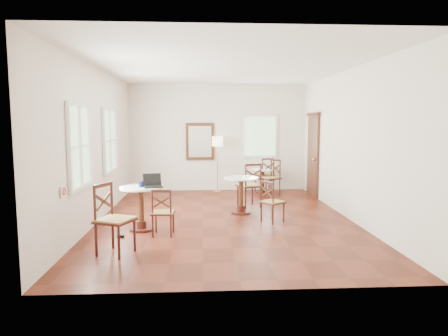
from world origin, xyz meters
name	(u,v)px	position (x,y,z in m)	size (l,w,h in m)	color
ground	(225,219)	(0.00, 0.00, 0.00)	(7.00, 7.00, 0.00)	#531B0E
room_shell	(221,125)	(-0.06, 0.27, 1.89)	(5.02, 7.02, 3.01)	silver
cafe_table_near	(141,203)	(-1.55, -0.79, 0.49)	(0.75, 0.75, 0.79)	#3F170F
cafe_table_mid	(241,191)	(0.37, 0.46, 0.48)	(0.74, 0.74, 0.78)	#3F170F
cafe_table_back	(263,178)	(1.22, 2.92, 0.41)	(0.63, 0.63, 0.66)	#3F170F
chair_near_a	(163,212)	(-1.13, -1.14, 0.41)	(0.40, 0.40, 0.82)	#3F170F
chair_near_b	(113,219)	(-1.77, -2.07, 0.52)	(0.64, 0.64, 1.05)	#3F170F
chair_mid_a	(250,185)	(0.64, 1.09, 0.51)	(0.61, 0.61, 1.02)	#3F170F
chair_mid_b	(272,202)	(0.90, -0.33, 0.41)	(0.53, 0.53, 0.82)	#3F170F
chair_back_a	(265,175)	(1.30, 3.08, 0.48)	(0.59, 0.59, 0.97)	#3F170F
chair_back_b	(271,177)	(1.38, 2.57, 0.48)	(0.61, 0.61, 0.96)	#3F170F
floor_lamp	(217,145)	(-0.02, 3.15, 1.32)	(0.30, 0.30, 1.55)	#BF8C3F
laptop	(153,184)	(-1.34, -0.79, 0.85)	(0.38, 0.34, 0.23)	black
mouse	(142,186)	(-1.53, -0.80, 0.81)	(0.10, 0.06, 0.04)	black
navy_mug	(141,184)	(-1.55, -0.80, 0.84)	(0.13, 0.09, 0.10)	#101235
water_glass	(134,186)	(-1.63, -0.99, 0.84)	(0.06, 0.06, 0.10)	white
power_adapter	(121,236)	(-1.84, -1.23, 0.02)	(0.11, 0.07, 0.05)	black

